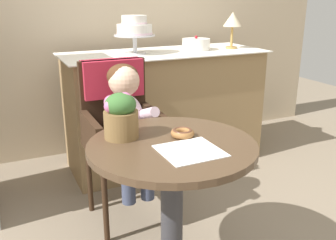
# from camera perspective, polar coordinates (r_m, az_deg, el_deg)

# --- Properties ---
(cafe_table) EXTENTS (0.72, 0.72, 0.72)m
(cafe_table) POSITION_cam_1_polar(r_m,az_deg,el_deg) (1.69, 0.59, -10.13)
(cafe_table) COLOR #4C3826
(cafe_table) RESTS_ON ground
(wicker_chair) EXTENTS (0.42, 0.45, 0.95)m
(wicker_chair) POSITION_cam_1_polar(r_m,az_deg,el_deg) (2.26, -7.44, 0.76)
(wicker_chair) COLOR #332114
(wicker_chair) RESTS_ON ground
(seated_child) EXTENTS (0.27, 0.32, 0.73)m
(seated_child) POSITION_cam_1_polar(r_m,az_deg,el_deg) (2.10, -6.20, 0.59)
(seated_child) COLOR silver
(seated_child) RESTS_ON ground
(paper_napkin) EXTENTS (0.24, 0.23, 0.00)m
(paper_napkin) POSITION_cam_1_polar(r_m,az_deg,el_deg) (1.52, 3.34, -4.65)
(paper_napkin) COLOR white
(paper_napkin) RESTS_ON cafe_table
(donut_front) EXTENTS (0.10, 0.10, 0.03)m
(donut_front) POSITION_cam_1_polar(r_m,az_deg,el_deg) (1.67, 2.19, -1.89)
(donut_front) COLOR #936033
(donut_front) RESTS_ON cafe_table
(flower_vase) EXTENTS (0.15, 0.15, 0.20)m
(flower_vase) POSITION_cam_1_polar(r_m,az_deg,el_deg) (1.64, -7.15, 0.95)
(flower_vase) COLOR brown
(flower_vase) RESTS_ON cafe_table
(display_counter) EXTENTS (1.56, 0.62, 0.90)m
(display_counter) POSITION_cam_1_polar(r_m,az_deg,el_deg) (3.02, -0.48, 1.79)
(display_counter) COLOR #93754C
(display_counter) RESTS_ON ground
(tiered_cake_stand) EXTENTS (0.30, 0.30, 0.27)m
(tiered_cake_stand) POSITION_cam_1_polar(r_m,az_deg,el_deg) (2.82, -5.06, 13.48)
(tiered_cake_stand) COLOR silver
(tiered_cake_stand) RESTS_ON display_counter
(round_layer_cake) EXTENTS (0.22, 0.22, 0.11)m
(round_layer_cake) POSITION_cam_1_polar(r_m,az_deg,el_deg) (3.04, 4.22, 11.27)
(round_layer_cake) COLOR white
(round_layer_cake) RESTS_ON display_counter
(table_lamp) EXTENTS (0.15, 0.15, 0.28)m
(table_lamp) POSITION_cam_1_polar(r_m,az_deg,el_deg) (3.14, 9.67, 14.45)
(table_lamp) COLOR #B28C47
(table_lamp) RESTS_ON display_counter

